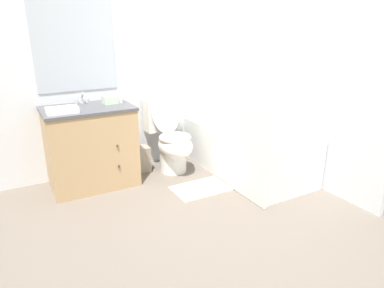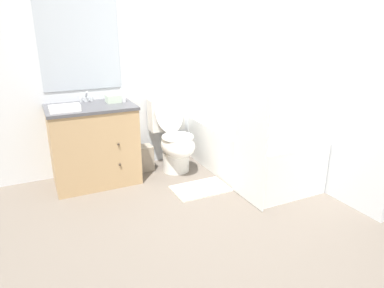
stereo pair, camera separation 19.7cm
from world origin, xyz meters
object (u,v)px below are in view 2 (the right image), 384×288
at_px(tissue_box, 113,98).
at_px(hand_towel_folded, 65,108).
at_px(sink_faucet, 86,99).
at_px(wastebasket, 143,158).
at_px(bath_towel_folded, 264,138).
at_px(toilet, 174,139).
at_px(bathtub, 249,150).
at_px(vanity_cabinet, 94,144).
at_px(bath_mat, 201,189).
at_px(soap_dispenser, 123,95).

height_order(tissue_box, hand_towel_folded, tissue_box).
xyz_separation_m(sink_faucet, wastebasket, (0.55, -0.13, -0.72)).
bearing_deg(bath_towel_folded, hand_towel_folded, 153.92).
distance_m(toilet, bathtub, 0.86).
height_order(vanity_cabinet, bathtub, vanity_cabinet).
relative_size(sink_faucet, toilet, 0.16).
xyz_separation_m(bathtub, bath_mat, (-0.70, -0.17, -0.25)).
xyz_separation_m(sink_faucet, hand_towel_folded, (-0.25, -0.34, -0.01)).
xyz_separation_m(vanity_cabinet, toilet, (0.88, -0.06, -0.06)).
relative_size(vanity_cabinet, sink_faucet, 6.09).
relative_size(soap_dispenser, bath_mat, 0.30).
bearing_deg(wastebasket, bath_towel_folded, -49.55).
bearing_deg(wastebasket, sink_faucet, 166.68).
relative_size(wastebasket, hand_towel_folded, 1.05).
relative_size(bathtub, wastebasket, 5.38).
bearing_deg(hand_towel_folded, bath_mat, -24.43).
relative_size(wastebasket, tissue_box, 2.01).
bearing_deg(toilet, vanity_cabinet, 176.10).
xyz_separation_m(bath_towel_folded, bath_mat, (-0.53, 0.30, -0.56)).
height_order(toilet, bath_towel_folded, toilet).
height_order(hand_towel_folded, bath_mat, hand_towel_folded).
bearing_deg(tissue_box, bath_towel_folded, -40.85).
xyz_separation_m(tissue_box, soap_dispenser, (0.10, -0.03, 0.03)).
bearing_deg(toilet, bath_towel_folded, -58.45).
bearing_deg(toilet, wastebasket, 158.07).
bearing_deg(hand_towel_folded, vanity_cabinet, 29.03).
distance_m(wastebasket, bath_towel_folded, 1.43).
relative_size(toilet, tissue_box, 6.12).
relative_size(bathtub, soap_dispenser, 9.21).
distance_m(bathtub, wastebasket, 1.21).
bearing_deg(bath_mat, vanity_cabinet, 143.69).
distance_m(tissue_box, bath_towel_folded, 1.60).
height_order(toilet, wastebasket, toilet).
height_order(toilet, hand_towel_folded, same).
relative_size(hand_towel_folded, bath_towel_folded, 0.98).
height_order(vanity_cabinet, toilet, toilet).
bearing_deg(toilet, bathtub, -31.15).
height_order(soap_dispenser, hand_towel_folded, soap_dispenser).
height_order(toilet, tissue_box, tissue_box).
xyz_separation_m(bathtub, tissue_box, (-1.36, 0.56, 0.61)).
relative_size(sink_faucet, hand_towel_folded, 0.51).
bearing_deg(tissue_box, bathtub, -22.35).
height_order(bathtub, soap_dispenser, soap_dispenser).
bearing_deg(wastebasket, hand_towel_folded, -165.13).
distance_m(hand_towel_folded, bath_mat, 1.54).
bearing_deg(tissue_box, toilet, -10.67).
height_order(wastebasket, bath_towel_folded, bath_towel_folded).
relative_size(wastebasket, bath_towel_folded, 1.03).
distance_m(vanity_cabinet, bathtub, 1.69).
xyz_separation_m(wastebasket, hand_towel_folded, (-0.81, -0.21, 0.71)).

